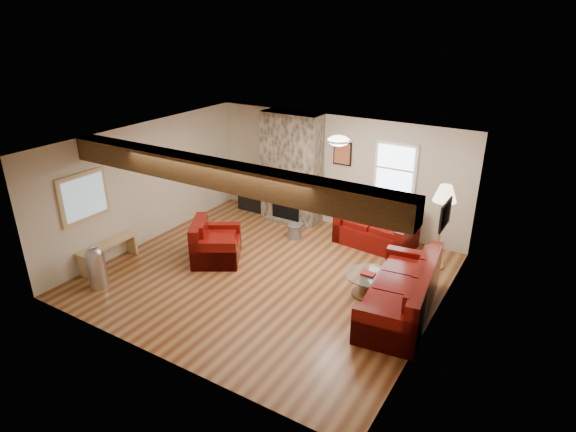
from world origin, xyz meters
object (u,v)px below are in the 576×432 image
object	(u,v)px
tv_cabinet	(261,200)
armchair_red	(216,241)
sofa_three	(400,289)
television	(260,181)
loveseat	(376,226)
coffee_table	(367,284)
floor_lamp	(445,198)

from	to	relation	value
tv_cabinet	armchair_red	bearing A→B (deg)	-74.65
sofa_three	television	xyz separation A→B (m)	(-4.38, 2.46, 0.33)
loveseat	coffee_table	xyz separation A→B (m)	(0.62, -1.91, -0.22)
television	armchair_red	bearing A→B (deg)	-74.65
tv_cabinet	floor_lamp	world-z (taller)	floor_lamp
sofa_three	loveseat	world-z (taller)	sofa_three
loveseat	tv_cabinet	size ratio (longest dim) A/B	1.48
armchair_red	tv_cabinet	xyz separation A→B (m)	(-0.70, 2.56, -0.14)
coffee_table	tv_cabinet	xyz separation A→B (m)	(-3.73, 2.21, 0.07)
sofa_three	coffee_table	bearing A→B (deg)	-117.50
armchair_red	television	xyz separation A→B (m)	(-0.70, 2.56, 0.36)
loveseat	television	bearing A→B (deg)	-179.89
loveseat	armchair_red	distance (m)	3.30
armchair_red	television	distance (m)	2.67
armchair_red	television	size ratio (longest dim) A/B	1.23
loveseat	armchair_red	size ratio (longest dim) A/B	1.57
coffee_table	television	distance (m)	4.38
loveseat	tv_cabinet	bearing A→B (deg)	-179.89
sofa_three	floor_lamp	distance (m)	2.08
floor_lamp	tv_cabinet	bearing A→B (deg)	172.03
television	floor_lamp	world-z (taller)	floor_lamp
loveseat	coffee_table	bearing A→B (deg)	-66.45
loveseat	floor_lamp	size ratio (longest dim) A/B	0.95
armchair_red	tv_cabinet	bearing A→B (deg)	-16.05
coffee_table	floor_lamp	bearing A→B (deg)	64.76
floor_lamp	sofa_three	bearing A→B (deg)	-93.20
tv_cabinet	sofa_three	bearing A→B (deg)	-29.28
television	loveseat	bearing A→B (deg)	-5.50
sofa_three	coffee_table	size ratio (longest dim) A/B	2.78
sofa_three	armchair_red	world-z (taller)	sofa_three
coffee_table	armchair_red	bearing A→B (deg)	-173.58
loveseat	armchair_red	bearing A→B (deg)	-131.33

